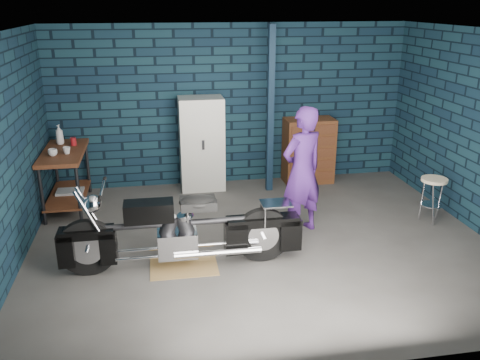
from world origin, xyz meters
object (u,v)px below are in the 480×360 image
Objects in this scene: storage_bin at (71,198)px; locker at (202,144)px; motorcycle at (182,225)px; workbench at (67,179)px; tool_chest at (309,151)px; person at (302,171)px; shop_stool at (432,200)px.

locker reaches higher than storage_bin.
locker is at bearing 79.66° from motorcycle.
workbench is 1.24× the size of tool_chest.
workbench is at bearing 127.21° from motorcycle.
person reaches higher than motorcycle.
tool_chest is 2.34m from shop_stool.
shop_stool is (3.60, 0.69, -0.20)m from motorcycle.
locker reaches higher than shop_stool.
motorcycle is 2.78m from storage_bin.
motorcycle is at bearing 0.43° from person.
person is 2.63× the size of shop_stool.
tool_chest is at bearing 6.36° from storage_bin.
person is 1.56× the size of tool_chest.
tool_chest is (1.86, 0.00, -0.21)m from locker.
shop_stool is (3.09, -1.99, -0.44)m from locker.
tool_chest is at bearing 0.00° from locker.
storage_bin is 5.43m from shop_stool.
motorcycle is at bearing -100.83° from locker.
locker is at bearing 180.00° from tool_chest.
locker is 1.38× the size of tool_chest.
tool_chest is at bearing -133.50° from person.
workbench is at bearing -172.79° from tool_chest.
motorcycle is at bearing -131.60° from tool_chest.
shop_stool is at bearing 11.36° from motorcycle.
motorcycle is 6.00× the size of storage_bin.
workbench is 0.90× the size of locker.
workbench is at bearing -107.81° from storage_bin.
workbench is 0.34m from storage_bin.
motorcycle is 2.17× the size of tool_chest.
locker is 1.88m from tool_chest.
workbench is 3.61m from person.
storage_bin is 4.02m from tool_chest.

